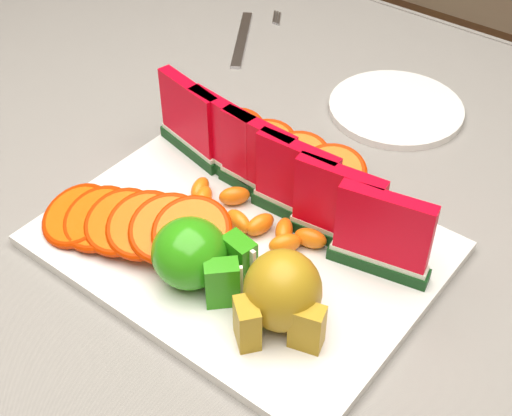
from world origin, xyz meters
TOP-DOWN VIEW (x-y plane):
  - table at (0.00, 0.00)m, footprint 1.40×0.90m
  - tablecloth at (0.00, 0.00)m, footprint 1.53×1.03m
  - platter at (0.08, -0.09)m, footprint 0.40×0.30m
  - apple_cluster at (0.08, -0.16)m, footprint 0.11×0.10m
  - pear_cluster at (0.18, -0.15)m, footprint 0.10×0.10m
  - side_plate at (0.08, 0.24)m, footprint 0.23×0.23m
  - fork at (-0.20, 0.27)m, footprint 0.10×0.18m
  - watermelon_row at (0.08, -0.02)m, footprint 0.39×0.07m
  - orange_fan_front at (-0.01, -0.16)m, footprint 0.23×0.14m
  - orange_fan_back at (0.03, 0.04)m, footprint 0.24×0.10m
  - tangerine_segments at (0.07, -0.06)m, footprint 0.18×0.07m

SIDE VIEW (x-z plane):
  - table at x=0.00m, z-range 0.28..1.03m
  - tablecloth at x=0.00m, z-range 0.62..0.82m
  - fork at x=-0.20m, z-range 0.76..0.76m
  - side_plate at x=0.08m, z-range 0.76..0.77m
  - platter at x=0.08m, z-range 0.76..0.77m
  - tangerine_segments at x=0.07m, z-range 0.77..0.79m
  - orange_fan_back at x=0.03m, z-range 0.77..0.81m
  - orange_fan_front at x=-0.01m, z-range 0.77..0.83m
  - apple_cluster at x=0.08m, z-range 0.77..0.84m
  - pear_cluster at x=0.18m, z-range 0.77..0.85m
  - watermelon_row at x=0.08m, z-range 0.77..0.87m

